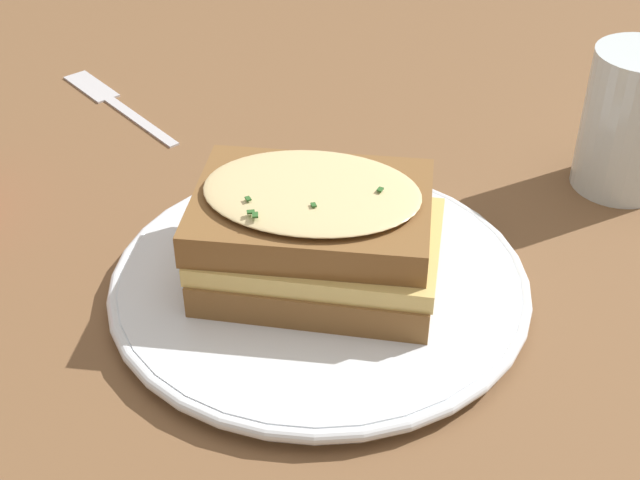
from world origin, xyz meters
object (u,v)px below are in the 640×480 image
sandwich (316,232)px  water_glass (631,121)px  fork (109,98)px  dinner_plate (320,281)px

sandwich → water_glass: size_ratio=1.48×
fork → sandwich: bearing=-95.1°
sandwich → fork: bearing=-42.4°
dinner_plate → fork: 0.32m
sandwich → water_glass: water_glass is taller
fork → dinner_plate: bearing=-95.1°
dinner_plate → water_glass: bearing=-137.8°
dinner_plate → water_glass: water_glass is taller
dinner_plate → sandwich: bearing=-37.8°
dinner_plate → sandwich: size_ratio=1.68×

